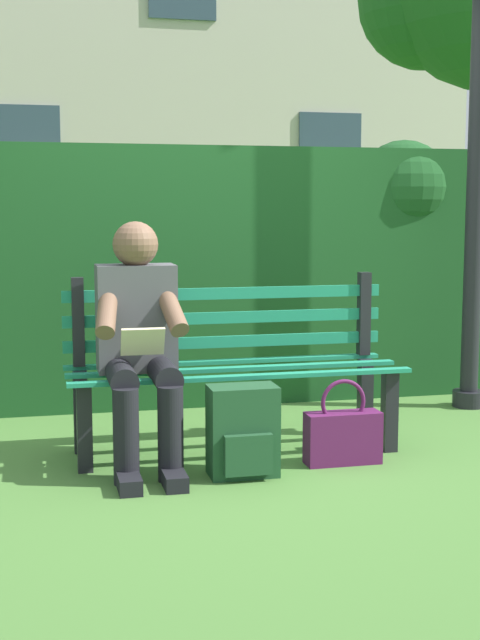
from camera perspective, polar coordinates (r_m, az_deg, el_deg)
name	(u,v)px	position (r m, az deg, el deg)	size (l,w,h in m)	color
ground	(235,451)	(4.50, -0.30, -8.55)	(60.00, 60.00, 0.00)	#477533
park_bench	(232,363)	(4.48, -0.54, -2.80)	(1.69, 0.50, 0.89)	black
person_seated	(139,338)	(4.19, -6.57, -1.16)	(0.44, 0.73, 1.17)	#4C4C51
hedge_backdrop	(127,271)	(5.61, -7.38, 3.19)	(6.18, 0.76, 1.67)	#19471E
building_facade	(164,58)	(13.76, -4.94, 16.62)	(8.27, 3.30, 6.92)	beige
backpack	(243,432)	(4.06, 0.19, -7.30)	(0.32, 0.26, 0.42)	#1E4728
handbag	(343,435)	(4.29, 6.70, -7.45)	(0.37, 0.13, 0.42)	#59194C
lamp_post	(478,112)	(5.56, 15.23, 12.95)	(0.24, 0.24, 3.20)	black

